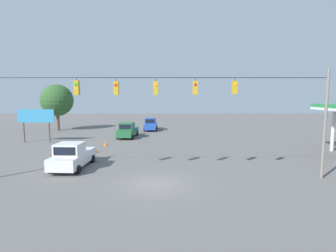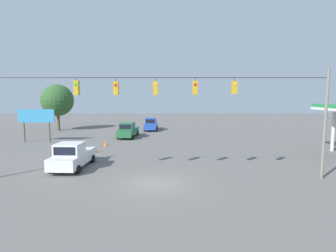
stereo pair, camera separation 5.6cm
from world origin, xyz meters
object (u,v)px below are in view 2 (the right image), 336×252
at_px(pickup_truck_white_parked_shoulder, 72,156).
at_px(pickup_truck_green_withflow_far, 128,131).
at_px(overhead_signal_span, 155,107).
at_px(pickup_truck_blue_withflow_deep, 151,124).
at_px(traffic_cone_second, 88,156).
at_px(traffic_cone_third, 95,149).
at_px(roadside_billboard, 36,118).
at_px(traffic_cone_fourth, 106,143).
at_px(tree_horizon_left, 57,100).
at_px(traffic_cone_nearest, 74,166).

height_order(pickup_truck_white_parked_shoulder, pickup_truck_green_withflow_far, same).
bearing_deg(overhead_signal_span, pickup_truck_blue_withflow_deep, -85.75).
height_order(traffic_cone_second, traffic_cone_third, same).
xyz_separation_m(pickup_truck_green_withflow_far, roadside_billboard, (10.73, 3.91, 2.09)).
distance_m(traffic_cone_second, roadside_billboard, 13.13).
relative_size(overhead_signal_span, traffic_cone_second, 33.72).
relative_size(traffic_cone_fourth, tree_horizon_left, 0.09).
bearing_deg(traffic_cone_second, overhead_signal_span, 139.62).
xyz_separation_m(pickup_truck_blue_withflow_deep, traffic_cone_fourth, (4.38, 14.17, -0.63)).
bearing_deg(roadside_billboard, traffic_cone_second, 134.97).
xyz_separation_m(pickup_truck_white_parked_shoulder, roadside_billboard, (8.61, -11.71, 2.09)).
xyz_separation_m(pickup_truck_green_withflow_far, traffic_cone_third, (1.86, 9.85, -0.63)).
xyz_separation_m(pickup_truck_white_parked_shoulder, traffic_cone_fourth, (-0.47, -9.26, -0.63)).
distance_m(overhead_signal_span, pickup_truck_blue_withflow_deep, 26.59).
xyz_separation_m(pickup_truck_blue_withflow_deep, pickup_truck_white_parked_shoulder, (4.85, 23.44, 0.00)).
height_order(overhead_signal_span, traffic_cone_second, overhead_signal_span).
bearing_deg(overhead_signal_span, pickup_truck_green_withflow_far, -75.71).
xyz_separation_m(pickup_truck_white_parked_shoulder, traffic_cone_third, (-0.26, -5.78, -0.63)).
bearing_deg(roadside_billboard, pickup_truck_white_parked_shoulder, 126.34).
bearing_deg(traffic_cone_second, roadside_billboard, -45.03).
bearing_deg(traffic_cone_second, traffic_cone_nearest, 87.50).
height_order(pickup_truck_white_parked_shoulder, traffic_cone_second, pickup_truck_white_parked_shoulder).
bearing_deg(pickup_truck_white_parked_shoulder, pickup_truck_blue_withflow_deep, -101.70).
distance_m(pickup_truck_white_parked_shoulder, roadside_billboard, 14.69).
xyz_separation_m(traffic_cone_third, tree_horizon_left, (10.99, -17.49, 4.70)).
relative_size(pickup_truck_blue_withflow_deep, traffic_cone_third, 7.63).
height_order(pickup_truck_blue_withflow_deep, traffic_cone_second, pickup_truck_blue_withflow_deep).
height_order(pickup_truck_white_parked_shoulder, traffic_cone_third, pickup_truck_white_parked_shoulder).
relative_size(pickup_truck_blue_withflow_deep, traffic_cone_second, 7.63).
distance_m(pickup_truck_blue_withflow_deep, traffic_cone_second, 21.28).
bearing_deg(traffic_cone_fourth, pickup_truck_green_withflow_far, -104.52).
bearing_deg(traffic_cone_second, tree_horizon_left, -61.54).
bearing_deg(traffic_cone_third, pickup_truck_blue_withflow_deep, -104.59).
relative_size(pickup_truck_green_withflow_far, roadside_billboard, 1.23).
bearing_deg(tree_horizon_left, traffic_cone_second, 118.46).
relative_size(traffic_cone_second, tree_horizon_left, 0.09).
relative_size(pickup_truck_blue_withflow_deep, traffic_cone_fourth, 7.63).
distance_m(traffic_cone_nearest, traffic_cone_third, 6.42).
bearing_deg(pickup_truck_green_withflow_far, pickup_truck_white_parked_shoulder, 82.28).
relative_size(overhead_signal_span, roadside_billboard, 5.21).
distance_m(traffic_cone_second, traffic_cone_third, 3.16).
xyz_separation_m(overhead_signal_span, traffic_cone_nearest, (6.48, -2.13, -4.70)).
bearing_deg(traffic_cone_third, tree_horizon_left, -57.87).
bearing_deg(tree_horizon_left, roadside_billboard, 100.37).
bearing_deg(traffic_cone_fourth, pickup_truck_white_parked_shoulder, 87.09).
distance_m(pickup_truck_blue_withflow_deep, roadside_billboard, 17.98).
xyz_separation_m(traffic_cone_third, roadside_billboard, (8.87, -5.93, 2.72)).
bearing_deg(pickup_truck_green_withflow_far, traffic_cone_fourth, 75.48).
distance_m(roadside_billboard, tree_horizon_left, 11.92).
height_order(traffic_cone_fourth, tree_horizon_left, tree_horizon_left).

